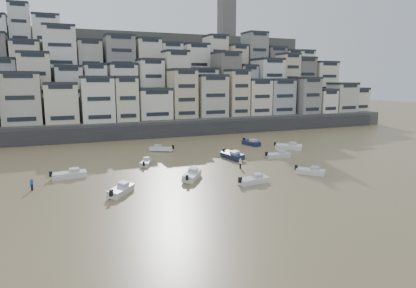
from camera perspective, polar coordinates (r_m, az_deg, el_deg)
name	(u,v)px	position (r m, az deg, el deg)	size (l,w,h in m)	color
ground	(234,253)	(33.31, 3.96, -16.36)	(400.00, 400.00, 0.00)	olive
harbor_wall	(157,131)	(95.54, -7.89, 2.03)	(140.00, 3.00, 3.50)	#38383A
hillside	(141,84)	(134.54, -10.31, 9.05)	(141.04, 66.00, 50.00)	#4C4C47
boat_a	(254,179)	(53.46, 7.04, -5.38)	(5.01, 1.64, 1.37)	silver
boat_b	(311,170)	(60.41, 15.51, -3.92)	(4.78, 1.56, 1.30)	silver
boat_c	(192,174)	(55.32, -2.49, -4.67)	(5.86, 1.92, 1.60)	silver
boat_d	(278,154)	(71.61, 10.74, -1.56)	(5.03, 1.64, 1.37)	silver
boat_e	(232,155)	(69.33, 3.75, -1.66)	(6.07, 1.98, 1.65)	#141C3E
boat_f	(146,161)	(65.29, -9.53, -2.67)	(4.74, 1.55, 1.29)	silver
boat_g	(289,146)	(80.22, 12.29, -0.28)	(6.01, 1.97, 1.64)	white
boat_h	(161,148)	(77.21, -7.19, -0.60)	(5.24, 1.71, 1.43)	silver
boat_i	(251,142)	(84.17, 6.65, 0.30)	(5.44, 1.78, 1.48)	#161E45
boat_j	(121,189)	(49.57, -13.25, -6.76)	(5.31, 1.74, 1.45)	silver
boat_k	(69,173)	(59.77, -20.57, -4.26)	(5.42, 1.77, 1.48)	silver
person_blue	(32,184)	(55.34, -25.50, -5.57)	(0.44, 0.44, 1.74)	blue
person_pink	(240,163)	(62.21, 5.00, -2.98)	(0.44, 0.44, 1.74)	beige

